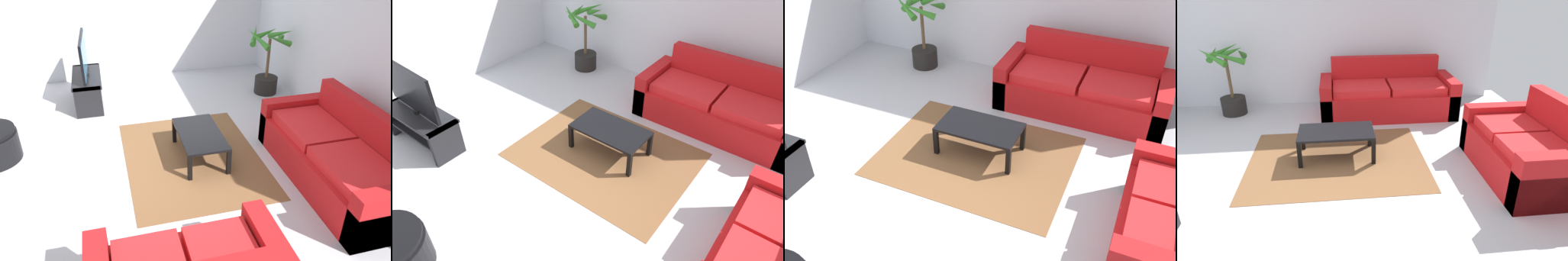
{
  "view_description": "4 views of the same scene",
  "coord_description": "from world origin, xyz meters",
  "views": [
    {
      "loc": [
        4.11,
        -0.21,
        2.76
      ],
      "look_at": [
        0.21,
        0.81,
        0.44
      ],
      "focal_mm": 34.81,
      "sensor_mm": 36.0,
      "label": 1
    },
    {
      "loc": [
        2.04,
        -2.05,
        2.98
      ],
      "look_at": [
        0.11,
        0.46,
        0.57
      ],
      "focal_mm": 32.16,
      "sensor_mm": 36.0,
      "label": 2
    },
    {
      "loc": [
        1.77,
        -2.79,
        3.17
      ],
      "look_at": [
        0.23,
        0.68,
        0.46
      ],
      "focal_mm": 39.71,
      "sensor_mm": 36.0,
      "label": 3
    },
    {
      "loc": [
        0.17,
        -2.93,
        2.12
      ],
      "look_at": [
        0.57,
        0.66,
        0.44
      ],
      "focal_mm": 30.73,
      "sensor_mm": 36.0,
      "label": 4
    }
  ],
  "objects": [
    {
      "name": "ground_plane",
      "position": [
        0.0,
        0.0,
        0.0
      ],
      "size": [
        6.6,
        6.6,
        0.0
      ],
      "primitive_type": "plane",
      "color": "#B2B2B7"
    },
    {
      "name": "couch_main",
      "position": [
        1.0,
        2.28,
        0.3
      ],
      "size": [
        2.17,
        0.9,
        0.9
      ],
      "color": "red",
      "rests_on": "ground"
    },
    {
      "name": "couch_loveseat",
      "position": [
        2.28,
        0.23,
        0.3
      ],
      "size": [
        0.9,
        1.5,
        0.9
      ],
      "color": "red",
      "rests_on": "ground"
    },
    {
      "name": "coffee_table",
      "position": [
        0.14,
        0.89,
        0.31
      ],
      "size": [
        0.94,
        0.53,
        0.36
      ],
      "color": "black",
      "rests_on": "ground"
    },
    {
      "name": "area_rug",
      "position": [
        0.14,
        0.79,
        0.0
      ],
      "size": [
        2.2,
        1.7,
        0.01
      ],
      "primitive_type": "cube",
      "color": "brown",
      "rests_on": "ground"
    },
    {
      "name": "potted_palm",
      "position": [
        -1.55,
        2.54,
        0.48
      ],
      "size": [
        0.74,
        0.78,
        1.16
      ],
      "color": "black",
      "rests_on": "ground"
    }
  ]
}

